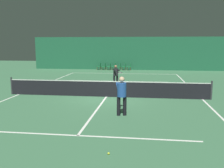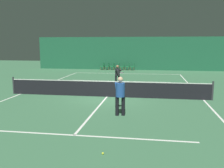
% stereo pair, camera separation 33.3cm
% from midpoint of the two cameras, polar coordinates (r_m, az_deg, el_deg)
% --- Properties ---
extents(ground_plane, '(60.00, 60.00, 0.00)m').
position_cam_midpoint_polar(ground_plane, '(14.80, -1.94, -2.95)').
color(ground_plane, '#3D704C').
extents(backdrop_curtain, '(23.00, 0.12, 3.94)m').
position_cam_midpoint_polar(backdrop_curtain, '(30.33, 3.00, 6.98)').
color(backdrop_curtain, '#1E5B3D').
rests_on(backdrop_curtain, ground).
extents(court_line_baseline_far, '(11.00, 0.10, 0.00)m').
position_cam_midpoint_polar(court_line_baseline_far, '(26.47, 2.28, 2.40)').
color(court_line_baseline_far, white).
rests_on(court_line_baseline_far, ground).
extents(court_line_service_far, '(8.25, 0.10, 0.00)m').
position_cam_midpoint_polar(court_line_service_far, '(21.05, 0.91, 0.67)').
color(court_line_service_far, white).
rests_on(court_line_service_far, ground).
extents(court_line_service_near, '(8.25, 0.10, 0.00)m').
position_cam_midpoint_polar(court_line_service_near, '(8.79, -8.92, -11.56)').
color(court_line_service_near, white).
rests_on(court_line_service_near, ground).
extents(court_line_sideline_left, '(0.10, 23.80, 0.00)m').
position_cam_midpoint_polar(court_line_sideline_left, '(16.60, -21.03, -2.23)').
color(court_line_sideline_left, white).
rests_on(court_line_sideline_left, ground).
extents(court_line_sideline_right, '(0.10, 23.80, 0.00)m').
position_cam_midpoint_polar(court_line_sideline_right, '(14.94, 19.39, -3.35)').
color(court_line_sideline_right, white).
rests_on(court_line_sideline_right, ground).
extents(court_line_centre, '(0.10, 12.80, 0.00)m').
position_cam_midpoint_polar(court_line_centre, '(14.80, -1.94, -2.94)').
color(court_line_centre, white).
rests_on(court_line_centre, ground).
extents(tennis_net, '(12.00, 0.10, 1.07)m').
position_cam_midpoint_polar(tennis_net, '(14.71, -1.95, -1.00)').
color(tennis_net, black).
rests_on(tennis_net, ground).
extents(player_near, '(0.63, 1.41, 1.71)m').
position_cam_midpoint_polar(player_near, '(10.83, 1.33, -2.04)').
color(player_near, black).
rests_on(player_near, ground).
extents(player_far, '(0.87, 1.32, 1.55)m').
position_cam_midpoint_polar(player_far, '(18.56, 0.37, 2.35)').
color(player_far, black).
rests_on(player_far, ground).
extents(courtside_chair_0, '(0.44, 0.44, 0.84)m').
position_cam_midpoint_polar(courtside_chair_0, '(30.31, -3.24, 4.16)').
color(courtside_chair_0, brown).
rests_on(courtside_chair_0, ground).
extents(courtside_chair_1, '(0.44, 0.44, 0.84)m').
position_cam_midpoint_polar(courtside_chair_1, '(30.20, -2.10, 4.15)').
color(courtside_chair_1, brown).
rests_on(courtside_chair_1, ground).
extents(courtside_chair_2, '(0.44, 0.44, 0.84)m').
position_cam_midpoint_polar(courtside_chair_2, '(30.10, -0.95, 4.14)').
color(courtside_chair_2, brown).
rests_on(courtside_chair_2, ground).
extents(courtside_chair_3, '(0.44, 0.44, 0.84)m').
position_cam_midpoint_polar(courtside_chair_3, '(30.02, 0.21, 4.13)').
color(courtside_chair_3, brown).
rests_on(courtside_chair_3, ground).
extents(courtside_chair_4, '(0.44, 0.44, 0.84)m').
position_cam_midpoint_polar(courtside_chair_4, '(29.95, 1.37, 4.11)').
color(courtside_chair_4, brown).
rests_on(courtside_chair_4, ground).
extents(courtside_chair_5, '(0.44, 0.44, 0.84)m').
position_cam_midpoint_polar(courtside_chair_5, '(29.89, 2.53, 4.10)').
color(courtside_chair_5, brown).
rests_on(courtside_chair_5, ground).
extents(courtside_chair_6, '(0.44, 0.44, 0.84)m').
position_cam_midpoint_polar(courtside_chair_6, '(29.85, 3.70, 4.08)').
color(courtside_chair_6, brown).
rests_on(courtside_chair_6, ground).
extents(tennis_ball, '(0.07, 0.07, 0.07)m').
position_cam_midpoint_polar(tennis_ball, '(7.32, -2.13, -15.58)').
color(tennis_ball, '#D1DB33').
rests_on(tennis_ball, ground).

